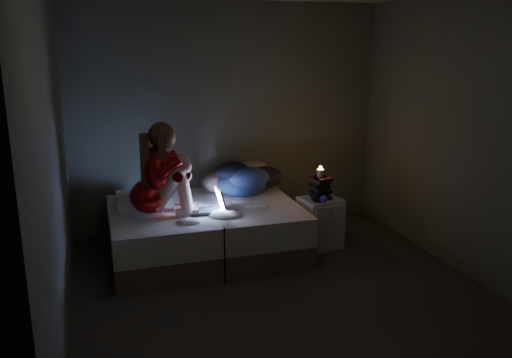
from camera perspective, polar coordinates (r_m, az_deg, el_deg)
name	(u,v)px	position (r m, az deg, el deg)	size (l,w,h in m)	color
floor	(284,295)	(4.82, 3.01, -12.35)	(3.60, 3.80, 0.02)	#443F3D
wall_back	(229,118)	(6.18, -2.95, 6.52)	(3.60, 0.02, 2.60)	#5B6149
wall_front	(421,226)	(2.73, 17.32, -4.84)	(3.60, 0.02, 2.60)	#5B6149
wall_left	(52,165)	(4.13, -21.06, 1.38)	(0.02, 3.80, 2.60)	#5B6149
wall_right	(471,139)	(5.28, 22.04, 4.04)	(0.02, 3.80, 2.60)	#5B6149
bed	(205,231)	(5.56, -5.49, -5.52)	(1.90, 1.43, 0.52)	beige
pillow	(139,199)	(5.60, -12.41, -2.13)	(0.45, 0.32, 0.13)	white
woman	(148,170)	(5.16, -11.53, 0.98)	(0.57, 0.37, 0.92)	maroon
laptop	(206,200)	(5.25, -5.42, -2.28)	(0.36, 0.25, 0.25)	black
clothes_pile	(241,177)	(5.86, -1.62, 0.25)	(0.64, 0.51, 0.39)	navy
nightstand	(320,223)	(5.78, 6.88, -4.67)	(0.41, 0.36, 0.54)	silver
book_stack	(320,187)	(5.69, 6.88, -0.82)	(0.19, 0.25, 0.25)	black
candle	(320,172)	(5.65, 6.93, 0.77)	(0.07, 0.07, 0.08)	beige
phone	(315,200)	(5.61, 6.33, -2.27)	(0.07, 0.14, 0.01)	black
blue_orb	(322,199)	(5.54, 7.06, -2.16)	(0.08, 0.08, 0.08)	#3D2F8D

